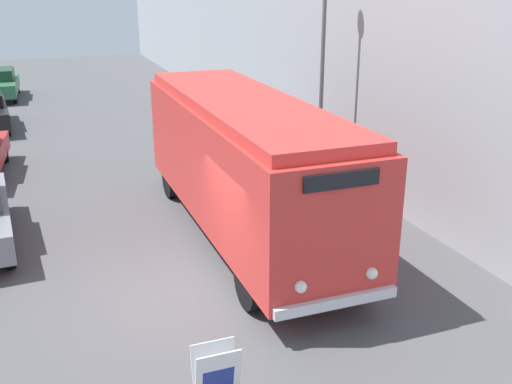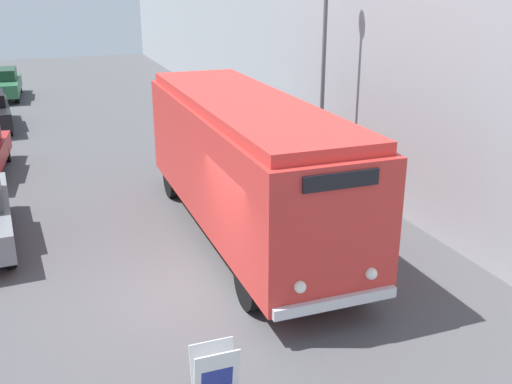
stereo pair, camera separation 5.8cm
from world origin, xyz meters
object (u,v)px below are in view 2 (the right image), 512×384
vintage_bus (245,160)px  sign_board (215,377)px  streetlamp (324,39)px  parked_car_distant (2,84)px

vintage_bus → sign_board: vintage_bus is taller
vintage_bus → sign_board: size_ratio=9.64×
streetlamp → parked_car_distant: streetlamp is taller
sign_board → parked_car_distant: size_ratio=0.22×
vintage_bus → streetlamp: streetlamp is taller
vintage_bus → parked_car_distant: (-6.07, 21.06, -1.16)m
streetlamp → parked_car_distant: size_ratio=1.51×
vintage_bus → streetlamp: (3.33, 2.65, 2.46)m
sign_board → streetlamp: size_ratio=0.15×
vintage_bus → sign_board: bearing=-113.6°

